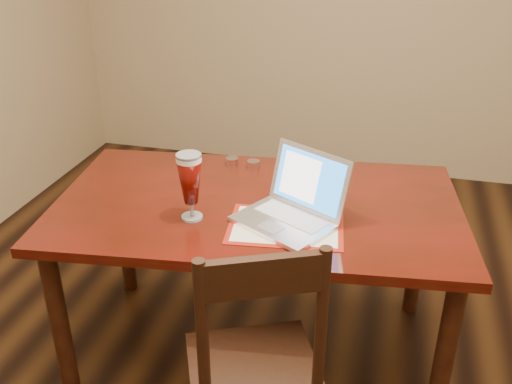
# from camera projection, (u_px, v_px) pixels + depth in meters

# --- Properties ---
(dining_table) EXTENTS (1.79, 1.15, 1.07)m
(dining_table) POSITION_uv_depth(u_px,v_px,m) (257.00, 221.00, 2.43)
(dining_table) COLOR #530F0B
(dining_table) RESTS_ON ground
(dining_chair) EXTENTS (0.58, 0.57, 1.05)m
(dining_chair) POSITION_uv_depth(u_px,v_px,m) (255.00, 370.00, 1.94)
(dining_chair) COLOR black
(dining_chair) RESTS_ON ground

